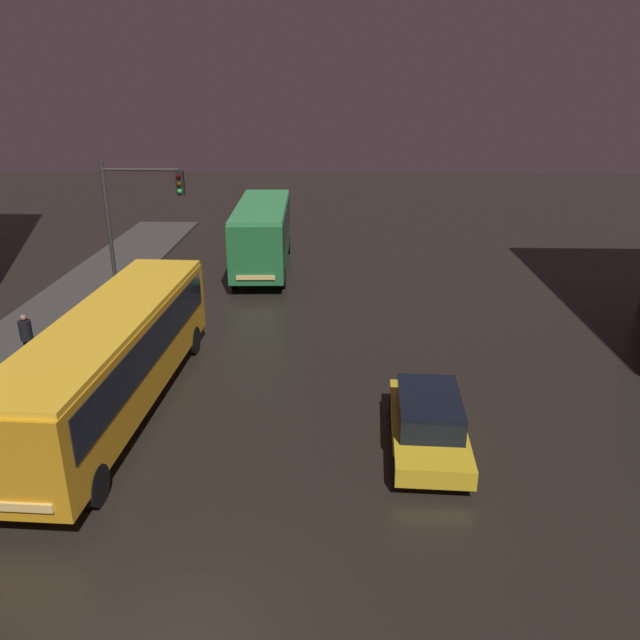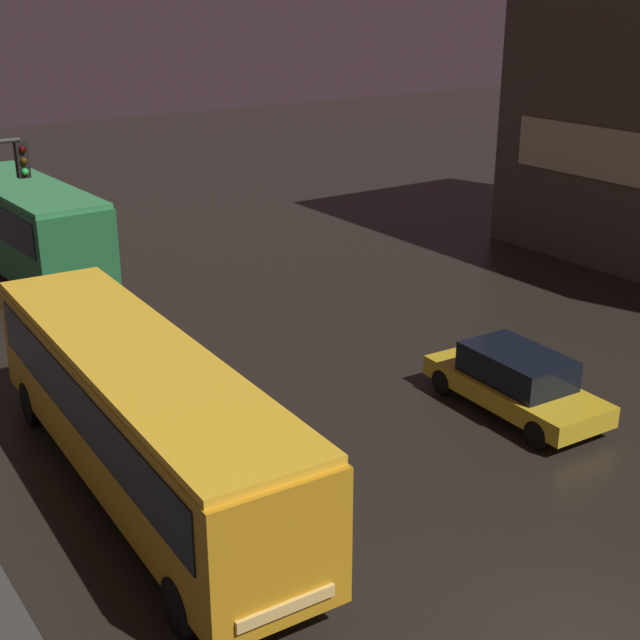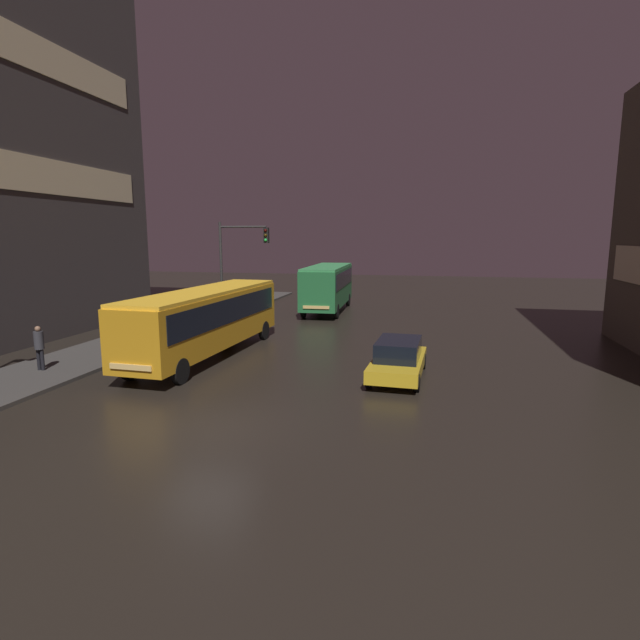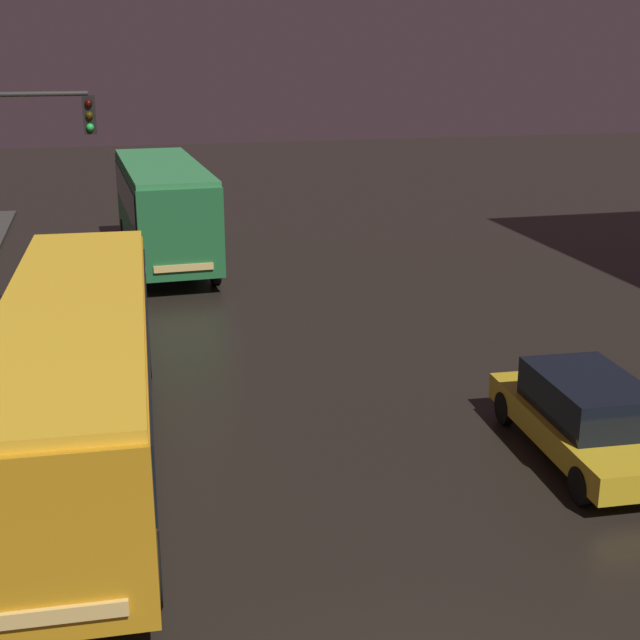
% 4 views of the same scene
% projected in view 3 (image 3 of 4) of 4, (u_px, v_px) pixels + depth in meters
% --- Properties ---
extents(ground_plane, '(120.00, 120.00, 0.00)m').
position_uv_depth(ground_plane, '(207.00, 427.00, 14.64)').
color(ground_plane, black).
extents(sidewalk_left, '(4.00, 48.00, 0.15)m').
position_uv_depth(sidewalk_left, '(132.00, 341.00, 26.20)').
color(sidewalk_left, '#3D3A38').
rests_on(sidewalk_left, ground).
extents(bus_near, '(2.90, 11.58, 3.12)m').
position_uv_depth(bus_near, '(207.00, 316.00, 22.97)').
color(bus_near, orange).
rests_on(bus_near, ground).
extents(bus_far, '(2.91, 9.36, 3.40)m').
position_uv_depth(bus_far, '(328.00, 283.00, 36.96)').
color(bus_far, '#236B38').
rests_on(bus_far, ground).
extents(car_taxi, '(2.12, 4.78, 1.53)m').
position_uv_depth(car_taxi, '(398.00, 358.00, 19.65)').
color(car_taxi, gold).
rests_on(car_taxi, ground).
extents(pedestrian_near, '(0.52, 0.52, 1.73)m').
position_uv_depth(pedestrian_near, '(161.00, 318.00, 26.91)').
color(pedestrian_near, black).
rests_on(pedestrian_near, sidewalk_left).
extents(pedestrian_mid, '(0.47, 0.47, 1.82)m').
position_uv_depth(pedestrian_mid, '(39.00, 344.00, 20.13)').
color(pedestrian_mid, black).
rests_on(pedestrian_mid, sidewalk_left).
extents(traffic_light_main, '(3.16, 0.35, 6.40)m').
position_uv_depth(traffic_light_main, '(237.00, 257.00, 30.07)').
color(traffic_light_main, '#2D2D2D').
rests_on(traffic_light_main, ground).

